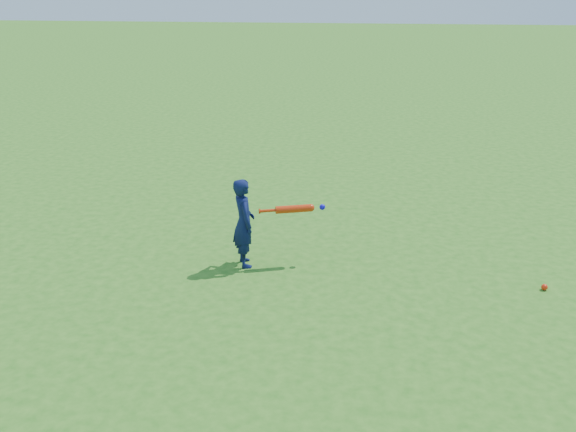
% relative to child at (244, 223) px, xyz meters
% --- Properties ---
extents(ground, '(80.00, 80.00, 0.00)m').
position_rel_child_xyz_m(ground, '(-0.29, -0.39, -0.51)').
color(ground, '#2B6B19').
rests_on(ground, ground).
extents(child, '(0.37, 0.43, 1.01)m').
position_rel_child_xyz_m(child, '(0.00, 0.00, 0.00)').
color(child, '#0D153E').
rests_on(child, ground).
extents(ground_ball_red, '(0.07, 0.07, 0.07)m').
position_rel_child_xyz_m(ground_ball_red, '(3.22, -0.24, -0.47)').
color(ground_ball_red, red).
rests_on(ground_ball_red, ground).
extents(bat_swing, '(0.73, 0.28, 0.09)m').
position_rel_child_xyz_m(bat_swing, '(0.57, 0.14, 0.14)').
color(bat_swing, red).
rests_on(bat_swing, ground).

